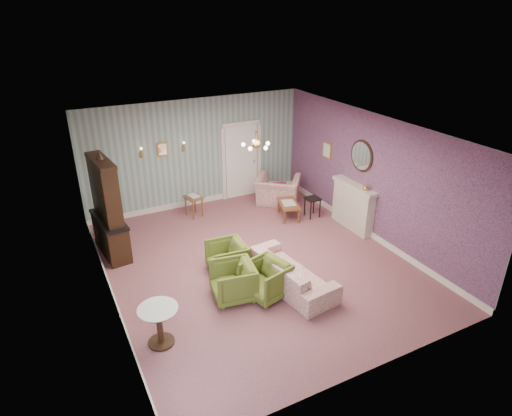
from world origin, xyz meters
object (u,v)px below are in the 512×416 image
wingback_chair (278,186)px  pedestal_table (160,326)px  olive_chair_a (266,278)px  fireplace (353,206)px  olive_chair_c (227,256)px  sofa_chintz (290,267)px  olive_chair_b (233,280)px  side_table_black (312,207)px  coffee_table (288,210)px  dresser (106,205)px

wingback_chair → pedestal_table: (-4.47, -3.99, -0.15)m
olive_chair_a → fireplace: 3.56m
olive_chair_c → sofa_chintz: bearing=47.5°
olive_chair_b → sofa_chintz: bearing=92.5°
pedestal_table → fireplace: bearing=19.2°
fireplace → olive_chair_a: bearing=-155.0°
wingback_chair → side_table_black: size_ratio=2.19×
olive_chair_c → sofa_chintz: sofa_chintz is taller
wingback_chair → sofa_chintz: bearing=102.7°
olive_chair_a → sofa_chintz: sofa_chintz is taller
sofa_chintz → coffee_table: (1.53, 2.60, -0.20)m
coffee_table → sofa_chintz: bearing=-120.4°
olive_chair_c → wingback_chair: wingback_chair is taller
wingback_chair → fireplace: fireplace is taller
pedestal_table → dresser: bearing=92.5°
fireplace → olive_chair_c: bearing=-173.1°
sofa_chintz → pedestal_table: bearing=92.7°
olive_chair_a → olive_chair_c: bearing=-177.8°
dresser → side_table_black: dresser is taller
fireplace → pedestal_table: bearing=-160.8°
side_table_black → olive_chair_b: bearing=-145.7°
sofa_chintz → dresser: (-2.87, 2.86, 0.76)m
side_table_black → pedestal_table: size_ratio=0.75×
sofa_chintz → coffee_table: size_ratio=2.57×
sofa_chintz → fireplace: 3.00m
wingback_chair → coffee_table: 1.01m
olive_chair_a → dresser: size_ratio=0.33×
olive_chair_c → wingback_chair: bearing=138.2°
olive_chair_b → coffee_table: (2.69, 2.46, -0.18)m
wingback_chair → coffee_table: size_ratio=1.41×
side_table_black → sofa_chintz: bearing=-131.7°
pedestal_table → sofa_chintz: bearing=9.5°
dresser → fireplace: bearing=-20.7°
side_table_black → pedestal_table: (-4.84, -2.82, 0.09)m
pedestal_table → wingback_chair: bearing=41.8°
olive_chair_c → side_table_black: 3.33m
side_table_black → pedestal_table: bearing=-149.7°
coffee_table → side_table_black: size_ratio=1.56×
olive_chair_b → olive_chair_c: olive_chair_b is taller
sofa_chintz → wingback_chair: wingback_chair is taller
olive_chair_b → coffee_table: size_ratio=0.95×
pedestal_table → olive_chair_c: bearing=38.4°
olive_chair_a → olive_chair_c: 1.12m
olive_chair_c → wingback_chair: (2.66, 2.56, 0.13)m
olive_chair_a → wingback_chair: (2.32, 3.63, 0.12)m
side_table_black → fireplace: bearing=-61.0°
olive_chair_a → side_table_black: olive_chair_a is taller
wingback_chair → dresser: size_ratio=0.50×
olive_chair_c → fireplace: 3.59m
coffee_table → side_table_black: side_table_black is taller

